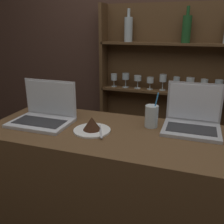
{
  "coord_description": "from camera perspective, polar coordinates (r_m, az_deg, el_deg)",
  "views": [
    {
      "loc": [
        0.3,
        -0.89,
        1.54
      ],
      "look_at": [
        -0.12,
        0.32,
        1.1
      ],
      "focal_mm": 40.0,
      "sensor_mm": 36.0,
      "label": 1
    }
  ],
  "objects": [
    {
      "name": "back_wall",
      "position": [
        2.47,
        12.39,
        14.11
      ],
      "size": [
        7.0,
        0.06,
        2.7
      ],
      "color": "#4C3328",
      "rests_on": "ground_plane"
    },
    {
      "name": "water_glass",
      "position": [
        1.42,
        9.02,
        -0.94
      ],
      "size": [
        0.07,
        0.07,
        0.2
      ],
      "color": "silver",
      "rests_on": "bar_counter"
    },
    {
      "name": "laptop_far",
      "position": [
        1.45,
        17.86,
        -1.69
      ],
      "size": [
        0.3,
        0.25,
        0.25
      ],
      "color": "#ADADB2",
      "rests_on": "bar_counter"
    },
    {
      "name": "laptop_near",
      "position": [
        1.53,
        -15.24,
        -0.37
      ],
      "size": [
        0.34,
        0.24,
        0.24
      ],
      "color": "silver",
      "rests_on": "bar_counter"
    },
    {
      "name": "back_shelf",
      "position": [
        2.46,
        11.73,
        4.27
      ],
      "size": [
        1.21,
        0.18,
        1.74
      ],
      "color": "brown",
      "rests_on": "ground_plane"
    },
    {
      "name": "bar_counter",
      "position": [
        1.6,
        4.01,
        -21.57
      ],
      "size": [
        1.63,
        0.58,
        1.0
      ],
      "color": "brown",
      "rests_on": "ground_plane"
    },
    {
      "name": "cake_plate",
      "position": [
        1.35,
        -4.6,
        -3.23
      ],
      "size": [
        0.2,
        0.2,
        0.08
      ],
      "color": "white",
      "rests_on": "bar_counter"
    }
  ]
}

